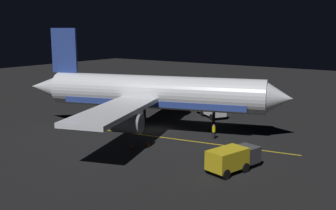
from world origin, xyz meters
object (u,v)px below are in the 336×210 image
object	(u,v)px
catering_truck	(211,109)
traffic_cone_near_right	(148,144)
airliner	(151,93)
ground_crew_worker	(214,132)
baggage_truck	(232,159)
traffic_cone_near_left	(132,147)

from	to	relation	value
catering_truck	traffic_cone_near_right	world-z (taller)	catering_truck
airliner	ground_crew_worker	size ratio (longest dim) A/B	19.67
traffic_cone_near_right	airliner	bearing A→B (deg)	-144.49
ground_crew_worker	traffic_cone_near_right	bearing A→B (deg)	-32.56
catering_truck	baggage_truck	bearing A→B (deg)	34.06
ground_crew_worker	catering_truck	bearing A→B (deg)	-149.19
airliner	ground_crew_worker	distance (m)	9.58
airliner	ground_crew_worker	bearing A→B (deg)	95.46
ground_crew_worker	traffic_cone_near_right	xyz separation A→B (m)	(6.89, -4.40, -0.64)
airliner	traffic_cone_near_right	bearing A→B (deg)	35.51
airliner	catering_truck	bearing A→B (deg)	167.49
catering_truck	traffic_cone_near_left	bearing A→B (deg)	2.83
baggage_truck	traffic_cone_near_left	distance (m)	11.95
airliner	traffic_cone_near_right	size ratio (longest dim) A/B	62.24
airliner	baggage_truck	distance (m)	17.57
baggage_truck	ground_crew_worker	distance (m)	10.84
airliner	catering_truck	xyz separation A→B (m)	(-11.27, 2.50, -3.57)
airliner	traffic_cone_near_left	bearing A→B (deg)	23.93
baggage_truck	catering_truck	xyz separation A→B (m)	(-19.01, -12.85, 0.02)
baggage_truck	catering_truck	world-z (taller)	catering_truck
ground_crew_worker	traffic_cone_near_left	distance (m)	10.10
traffic_cone_near_right	catering_truck	bearing A→B (deg)	-173.99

